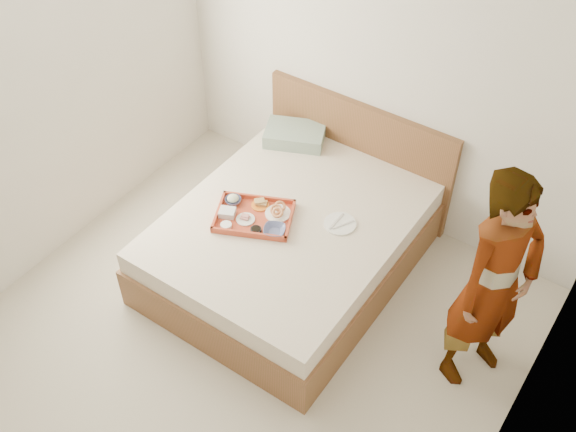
# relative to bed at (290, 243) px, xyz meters

# --- Properties ---
(ground) EXTENTS (3.50, 4.00, 0.01)m
(ground) POSITION_rel_bed_xyz_m (0.12, -1.00, -0.27)
(ground) COLOR beige
(ground) RESTS_ON ground
(ceiling) EXTENTS (3.50, 4.00, 0.01)m
(ceiling) POSITION_rel_bed_xyz_m (0.12, -1.00, 2.33)
(ceiling) COLOR white
(ceiling) RESTS_ON ground
(wall_back) EXTENTS (3.50, 0.01, 2.60)m
(wall_back) POSITION_rel_bed_xyz_m (0.12, 1.00, 1.04)
(wall_back) COLOR silver
(wall_back) RESTS_ON ground
(wall_right) EXTENTS (0.01, 4.00, 2.60)m
(wall_right) POSITION_rel_bed_xyz_m (1.87, -1.00, 1.04)
(wall_right) COLOR silver
(wall_right) RESTS_ON ground
(bed) EXTENTS (1.65, 2.00, 0.53)m
(bed) POSITION_rel_bed_xyz_m (0.00, 0.00, 0.00)
(bed) COLOR brown
(bed) RESTS_ON ground
(headboard) EXTENTS (1.65, 0.06, 0.95)m
(headboard) POSITION_rel_bed_xyz_m (0.00, 0.97, 0.21)
(headboard) COLOR brown
(headboard) RESTS_ON ground
(pillow) EXTENTS (0.56, 0.48, 0.11)m
(pillow) POSITION_rel_bed_xyz_m (-0.48, 0.76, 0.32)
(pillow) COLOR #9DB39E
(pillow) RESTS_ON bed
(tray) EXTENTS (0.66, 0.59, 0.05)m
(tray) POSITION_rel_bed_xyz_m (-0.21, -0.16, 0.29)
(tray) COLOR #BB442B
(tray) RESTS_ON bed
(prawn_plate) EXTENTS (0.25, 0.25, 0.01)m
(prawn_plate) POSITION_rel_bed_xyz_m (-0.08, -0.04, 0.29)
(prawn_plate) COLOR white
(prawn_plate) RESTS_ON tray
(navy_bowl_big) EXTENTS (0.20, 0.20, 0.04)m
(navy_bowl_big) POSITION_rel_bed_xyz_m (0.00, -0.20, 0.30)
(navy_bowl_big) COLOR navy
(navy_bowl_big) RESTS_ON tray
(sauce_dish) EXTENTS (0.10, 0.10, 0.03)m
(sauce_dish) POSITION_rel_bed_xyz_m (-0.11, -0.27, 0.29)
(sauce_dish) COLOR black
(sauce_dish) RESTS_ON tray
(meat_plate) EXTENTS (0.18, 0.18, 0.01)m
(meat_plate) POSITION_rel_bed_xyz_m (-0.24, -0.22, 0.28)
(meat_plate) COLOR white
(meat_plate) RESTS_ON tray
(bread_plate) EXTENTS (0.18, 0.18, 0.01)m
(bread_plate) POSITION_rel_bed_xyz_m (-0.24, -0.04, 0.28)
(bread_plate) COLOR orange
(bread_plate) RESTS_ON tray
(salad_bowl) EXTENTS (0.16, 0.16, 0.04)m
(salad_bowl) POSITION_rel_bed_xyz_m (-0.42, -0.12, 0.30)
(salad_bowl) COLOR navy
(salad_bowl) RESTS_ON tray
(plastic_tub) EXTENTS (0.14, 0.13, 0.05)m
(plastic_tub) POSITION_rel_bed_xyz_m (-0.38, -0.25, 0.30)
(plastic_tub) COLOR silver
(plastic_tub) RESTS_ON tray
(cheese_round) EXTENTS (0.10, 0.10, 0.03)m
(cheese_round) POSITION_rel_bed_xyz_m (-0.31, -0.35, 0.29)
(cheese_round) COLOR white
(cheese_round) RESTS_ON tray
(dinner_plate) EXTENTS (0.29, 0.29, 0.01)m
(dinner_plate) POSITION_rel_bed_xyz_m (0.33, 0.14, 0.27)
(dinner_plate) COLOR white
(dinner_plate) RESTS_ON bed
(person) EXTENTS (0.62, 0.72, 1.67)m
(person) POSITION_rel_bed_xyz_m (1.51, -0.04, 0.57)
(person) COLOR white
(person) RESTS_ON ground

